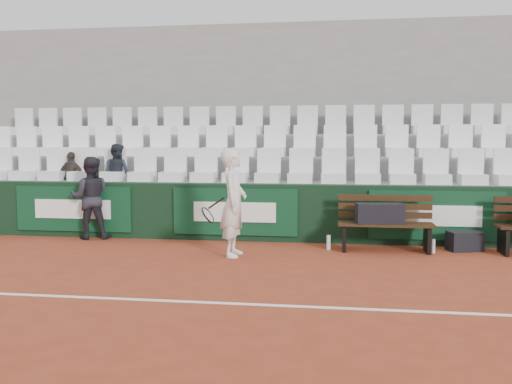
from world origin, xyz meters
name	(u,v)px	position (x,y,z in m)	size (l,w,h in m)	color
ground	(188,302)	(0.00, 0.00, 0.00)	(80.00, 80.00, 0.00)	brown
court_baseline	(188,302)	(0.00, 0.00, 0.00)	(18.00, 0.06, 0.01)	white
back_barrier	(251,212)	(0.07, 3.99, 0.50)	(18.00, 0.34, 1.00)	black
grandstand_tier_front	(253,208)	(0.00, 4.62, 0.50)	(18.00, 0.95, 1.00)	gray
grandstand_tier_mid	(260,192)	(0.00, 5.58, 0.72)	(18.00, 0.95, 1.45)	gray
grandstand_tier_back	(266,178)	(0.00, 6.53, 0.95)	(18.00, 0.95, 1.90)	#999996
grandstand_rear_wall	(270,122)	(0.00, 7.15, 2.20)	(18.00, 0.30, 4.40)	gray
seat_row_front	(252,165)	(0.00, 4.45, 1.31)	(11.90, 0.44, 0.63)	white
seat_row_mid	(259,141)	(0.00, 5.40, 1.77)	(11.90, 0.44, 0.63)	white
seat_row_back	(265,120)	(0.00, 6.35, 2.21)	(11.90, 0.44, 0.63)	silver
bench_left	(385,237)	(2.34, 3.31, 0.23)	(1.50, 0.56, 0.45)	#341F0F
sports_bag_left	(380,213)	(2.24, 3.28, 0.61)	(0.74, 0.32, 0.32)	black
sports_bag_ground	(464,241)	(3.60, 3.51, 0.16)	(0.51, 0.31, 0.31)	black
water_bottle_near	(329,242)	(1.45, 3.29, 0.12)	(0.07, 0.07, 0.24)	silver
water_bottle_far	(433,246)	(3.07, 3.23, 0.11)	(0.06, 0.06, 0.22)	silver
tennis_player	(233,203)	(0.02, 2.56, 0.82)	(0.69, 0.60, 1.63)	silver
ball_kid	(91,198)	(-2.81, 3.72, 0.74)	(0.72, 0.56, 1.48)	black
spectator_b	(71,154)	(-3.54, 4.50, 1.50)	(0.59, 0.24, 1.00)	#332D28
spectator_c	(116,150)	(-2.62, 4.50, 1.58)	(0.56, 0.44, 1.16)	#1F252F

